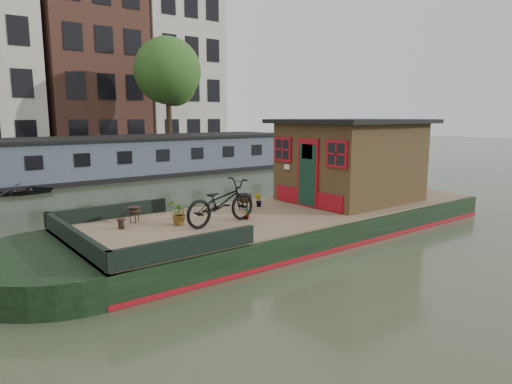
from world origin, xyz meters
TOP-DOWN VIEW (x-y plane):
  - ground at (0.00, 0.00)m, footprint 120.00×120.00m
  - houseboat_hull at (-1.33, 0.00)m, footprint 14.01×4.02m
  - houseboat_deck at (0.00, 0.00)m, footprint 11.80×3.80m
  - bow_bulwark at (-5.07, 0.00)m, footprint 3.00×4.00m
  - cabin at (2.19, 0.00)m, footprint 4.00×3.50m
  - bicycle at (-2.62, -0.24)m, footprint 2.05×0.91m
  - potted_plant_a at (-1.86, -0.23)m, footprint 0.24×0.24m
  - potted_plant_b at (-0.66, 0.85)m, footprint 0.23×0.25m
  - potted_plant_c at (-3.45, 0.30)m, footprint 0.62×0.59m
  - brazier_front at (-1.25, 0.68)m, footprint 0.51×0.51m
  - brazier_rear at (-4.16, 1.17)m, footprint 0.46×0.46m
  - bollard_port at (-4.66, 0.77)m, footprint 0.19×0.19m
  - bollard_stbd at (-4.11, -1.70)m, footprint 0.17×0.17m
  - dinghy at (-4.78, 11.50)m, footprint 3.12×2.59m
  - far_houseboat at (0.00, 14.00)m, footprint 20.40×4.40m
  - quay at (0.00, 20.50)m, footprint 60.00×6.00m
  - townhouse_row at (0.15, 27.50)m, footprint 27.25×8.00m
  - tree_right at (6.14, 19.07)m, footprint 4.40×4.40m

SIDE VIEW (x-z plane):
  - ground at x=0.00m, z-range 0.00..0.00m
  - houseboat_hull at x=-1.33m, z-range -0.03..0.57m
  - dinghy at x=-4.78m, z-range 0.00..0.56m
  - quay at x=0.00m, z-range 0.00..0.90m
  - houseboat_deck at x=0.00m, z-range 0.60..0.65m
  - bollard_stbd at x=-4.11m, z-range 0.65..0.84m
  - bollard_port at x=-4.66m, z-range 0.65..0.87m
  - bow_bulwark at x=-5.07m, z-range 0.65..1.00m
  - potted_plant_b at x=-0.66m, z-range 0.65..1.02m
  - potted_plant_a at x=-1.86m, z-range 0.65..1.03m
  - brazier_rear at x=-4.16m, z-range 0.65..1.03m
  - brazier_front at x=-1.25m, z-range 0.65..1.09m
  - potted_plant_c at x=-3.45m, z-range 0.65..1.19m
  - far_houseboat at x=0.00m, z-range -0.09..2.02m
  - bicycle at x=-2.62m, z-range 0.65..1.69m
  - cabin at x=2.19m, z-range 0.67..3.09m
  - tree_right at x=6.14m, z-range 2.19..9.59m
  - townhouse_row at x=0.15m, z-range -0.35..16.15m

